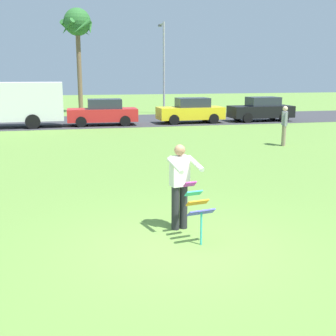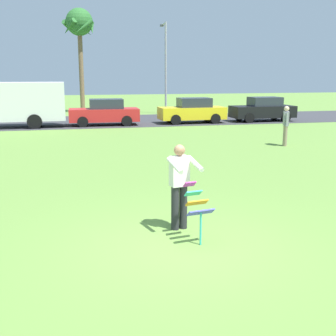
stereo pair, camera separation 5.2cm
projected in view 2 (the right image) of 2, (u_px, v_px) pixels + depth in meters
ground_plane at (182, 245)px, 7.88m from camera, size 120.00×120.00×0.00m
road_strip at (98, 121)px, 28.69m from camera, size 120.00×8.00×0.01m
person_kite_flyer at (180, 184)px, 8.52m from camera, size 0.63×0.72×1.73m
kite_held at (197, 204)px, 7.91m from camera, size 0.53×0.68×1.10m
parked_truck_white_box at (13, 103)px, 25.00m from camera, size 6.72×2.17×2.62m
parked_car_red at (105, 113)px, 26.29m from camera, size 4.25×1.93×1.60m
parked_car_yellow at (192, 111)px, 27.53m from camera, size 4.23×1.90×1.60m
parked_car_black at (263, 110)px, 28.60m from camera, size 4.23×1.90×1.60m
palm_tree_right_near at (79, 26)px, 33.50m from camera, size 2.58×2.71×8.11m
streetlight_pole at (165, 62)px, 33.54m from camera, size 0.24×1.65×7.00m
person_walker_near at (286, 125)px, 18.67m from camera, size 0.34×0.54×1.73m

